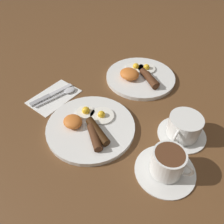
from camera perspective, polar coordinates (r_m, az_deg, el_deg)
ground_plane at (r=0.70m, az=-5.54°, el=-4.30°), size 3.00×3.00×0.00m
breakfast_plate_near at (r=0.69m, az=-5.71°, el=-3.73°), size 0.28×0.28×0.04m
breakfast_plate_far at (r=0.89m, az=7.30°, el=9.24°), size 0.27×0.27×0.05m
teacup_near at (r=0.59m, az=14.23°, el=-13.13°), size 0.16×0.16×0.08m
teacup_far at (r=0.69m, az=18.23°, el=-3.90°), size 0.15×0.15×0.07m
napkin at (r=0.83m, az=-14.90°, el=3.91°), size 0.13×0.18×0.01m
knife at (r=0.83m, az=-16.04°, el=4.17°), size 0.03×0.17×0.01m
spoon at (r=0.83m, az=-12.05°, el=5.09°), size 0.04×0.16×0.01m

